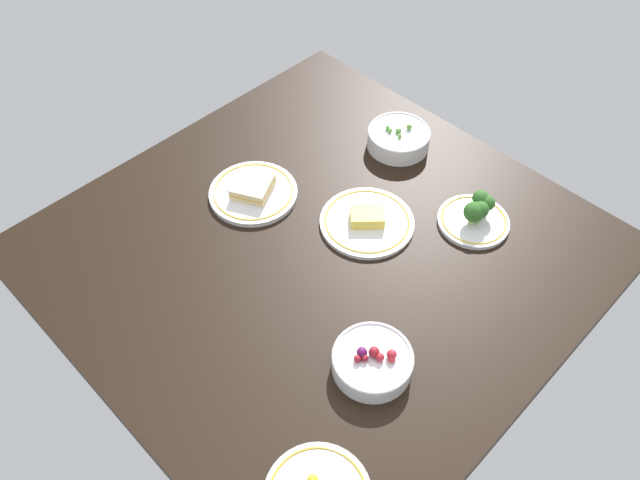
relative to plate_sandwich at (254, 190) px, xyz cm
name	(u,v)px	position (x,y,z in cm)	size (l,w,h in cm)	color
dining_table	(320,251)	(23.72, -0.39, -3.30)	(114.13, 115.39, 4.00)	black
plate_sandwich	(254,190)	(0.00, 0.00, 0.00)	(22.33, 22.33, 4.49)	silver
bowl_berries	(372,361)	(53.93, -15.90, 1.25)	(16.45, 16.45, 6.42)	silver
plate_broccoli	(476,215)	(45.08, 31.25, 1.22)	(17.35, 17.35, 7.58)	silver
bowl_peas	(398,138)	(13.73, 39.56, 1.50)	(16.81, 16.81, 6.42)	silver
plate_cheese	(367,221)	(26.88, 12.53, -0.38)	(22.92, 22.92, 3.89)	silver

